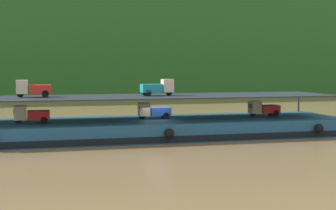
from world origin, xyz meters
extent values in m
plane|color=brown|center=(0.00, 0.00, 0.00)|extent=(400.00, 400.00, 0.00)
cube|color=#286023|center=(0.00, 70.45, 19.13)|extent=(130.75, 31.53, 38.27)
cube|color=navy|center=(0.00, 0.00, 0.75)|extent=(31.94, 7.90, 1.50)
cube|color=black|center=(0.00, -3.97, 0.35)|extent=(31.30, 0.06, 0.50)
sphere|color=black|center=(0.00, -4.18, 0.85)|extent=(0.76, 0.76, 0.76)
sphere|color=black|center=(12.78, -4.18, 0.85)|extent=(0.76, 0.76, 0.76)
cylinder|color=#232833|center=(15.09, 3.47, 2.50)|extent=(0.16, 0.16, 2.00)
cube|color=#232833|center=(0.00, 0.00, 3.45)|extent=(30.34, 7.10, 0.10)
cube|color=red|center=(-9.67, -0.25, 2.13)|extent=(1.71, 1.21, 0.70)
cube|color=#C6B793|center=(-11.07, -0.24, 2.33)|extent=(0.91, 1.01, 1.10)
cube|color=#19232D|center=(-11.54, -0.24, 2.44)|extent=(0.05, 0.85, 0.38)
cylinder|color=black|center=(-11.22, -0.24, 1.78)|extent=(0.56, 0.14, 0.56)
cylinder|color=black|center=(-9.26, 0.27, 1.78)|extent=(0.56, 0.14, 0.56)
cylinder|color=black|center=(-9.27, -0.79, 1.78)|extent=(0.56, 0.14, 0.56)
cube|color=#1E47B7|center=(0.39, 0.50, 2.13)|extent=(1.72, 1.23, 0.70)
cube|color=#C6B793|center=(-1.01, 0.53, 2.33)|extent=(0.92, 1.02, 1.10)
cube|color=#19232D|center=(-1.48, 0.54, 2.44)|extent=(0.06, 0.85, 0.38)
cylinder|color=black|center=(-1.16, 0.53, 1.78)|extent=(0.56, 0.15, 0.56)
cylinder|color=black|center=(0.80, 1.03, 1.78)|extent=(0.56, 0.15, 0.56)
cylinder|color=black|center=(0.78, -0.03, 1.78)|extent=(0.56, 0.15, 0.56)
cube|color=red|center=(10.47, 0.41, 2.13)|extent=(1.73, 1.24, 0.70)
cube|color=#C6B793|center=(9.07, 0.37, 2.33)|extent=(0.92, 1.02, 1.10)
cube|color=#19232D|center=(8.60, 0.36, 2.44)|extent=(0.06, 0.85, 0.38)
cylinder|color=black|center=(8.92, 0.37, 1.78)|extent=(0.56, 0.15, 0.56)
cylinder|color=black|center=(10.85, 0.95, 1.78)|extent=(0.56, 0.15, 0.56)
cylinder|color=black|center=(10.88, -0.11, 1.78)|extent=(0.56, 0.15, 0.56)
cube|color=red|center=(-9.52, 0.58, 4.13)|extent=(1.72, 1.22, 0.70)
cube|color=#C6B793|center=(-10.92, 0.60, 4.33)|extent=(0.91, 1.01, 1.10)
cube|color=#19232D|center=(-11.39, 0.61, 4.44)|extent=(0.05, 0.85, 0.38)
cylinder|color=black|center=(-11.07, 0.60, 3.78)|extent=(0.56, 0.15, 0.56)
cylinder|color=black|center=(-9.11, 1.10, 3.78)|extent=(0.56, 0.15, 0.56)
cylinder|color=black|center=(-9.12, 0.04, 3.78)|extent=(0.56, 0.15, 0.56)
cube|color=teal|center=(-0.46, 0.12, 4.13)|extent=(1.73, 1.25, 0.70)
cube|color=beige|center=(0.94, 0.16, 4.33)|extent=(0.93, 1.03, 1.10)
cube|color=#19232D|center=(1.41, 0.18, 4.44)|extent=(0.06, 0.85, 0.38)
cylinder|color=black|center=(1.09, 0.17, 3.78)|extent=(0.56, 0.16, 0.56)
cylinder|color=black|center=(-0.85, -0.42, 3.78)|extent=(0.56, 0.16, 0.56)
cylinder|color=black|center=(-0.88, 0.64, 3.78)|extent=(0.56, 0.16, 0.56)
camera|label=1|loc=(-9.32, -40.80, 6.01)|focal=53.33mm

